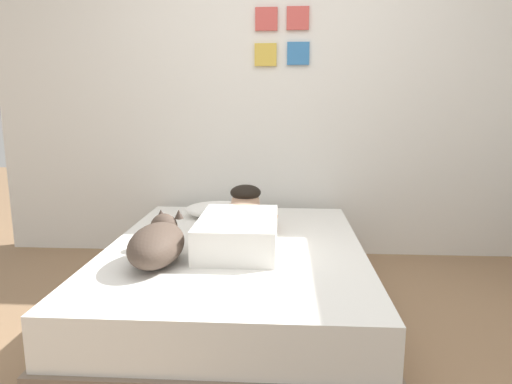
% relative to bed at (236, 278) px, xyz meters
% --- Properties ---
extents(ground_plane, '(12.91, 12.91, 0.00)m').
position_rel_bed_xyz_m(ground_plane, '(0.25, -0.63, -0.20)').
color(ground_plane, '#8C6B4C').
extents(back_wall, '(4.46, 0.12, 2.50)m').
position_rel_bed_xyz_m(back_wall, '(0.25, 1.12, 1.06)').
color(back_wall, silver).
rests_on(back_wall, ground).
extents(bed, '(1.47, 1.95, 0.40)m').
position_rel_bed_xyz_m(bed, '(0.00, 0.00, 0.00)').
color(bed, '#726051').
rests_on(bed, ground).
extents(pillow, '(0.52, 0.32, 0.11)m').
position_rel_bed_xyz_m(pillow, '(-0.16, 0.63, 0.26)').
color(pillow, white).
rests_on(pillow, bed).
extents(person_lying, '(0.43, 0.92, 0.27)m').
position_rel_bed_xyz_m(person_lying, '(0.02, 0.06, 0.31)').
color(person_lying, white).
rests_on(person_lying, bed).
extents(dog, '(0.26, 0.57, 0.21)m').
position_rel_bed_xyz_m(dog, '(-0.36, -0.31, 0.30)').
color(dog, '#4C3D33').
rests_on(dog, bed).
extents(coffee_cup, '(0.12, 0.09, 0.07)m').
position_rel_bed_xyz_m(coffee_cup, '(0.07, 0.34, 0.24)').
color(coffee_cup, '#D84C47').
rests_on(coffee_cup, bed).
extents(cell_phone, '(0.07, 0.14, 0.01)m').
position_rel_bed_xyz_m(cell_phone, '(-0.11, 0.07, 0.21)').
color(cell_phone, black).
rests_on(cell_phone, bed).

